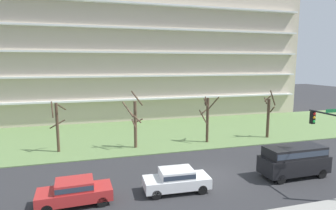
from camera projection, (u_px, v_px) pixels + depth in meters
ground at (212, 175)px, 21.94m from camera, size 160.00×160.00×0.00m
grass_lawn_strip at (165, 132)px, 35.26m from camera, size 80.00×16.00×0.08m
apartment_building at (142, 54)px, 47.88m from camera, size 51.25×14.58×20.22m
tree_far_left at (57, 126)px, 27.09m from camera, size 1.67×1.69×4.99m
tree_left at (135, 122)px, 28.37m from camera, size 2.09×2.09×5.96m
tree_center at (207, 117)px, 30.46m from camera, size 1.93×1.90×5.07m
tree_right at (268, 115)px, 32.42m from camera, size 1.22×1.21×5.61m
van_black_near_left at (294, 159)px, 21.41m from camera, size 5.23×2.07×2.36m
sedan_white_center_left at (177, 179)px, 18.95m from camera, size 4.47×1.98×1.57m
sedan_red_center_right at (75, 191)px, 17.18m from camera, size 4.47×1.99×1.57m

